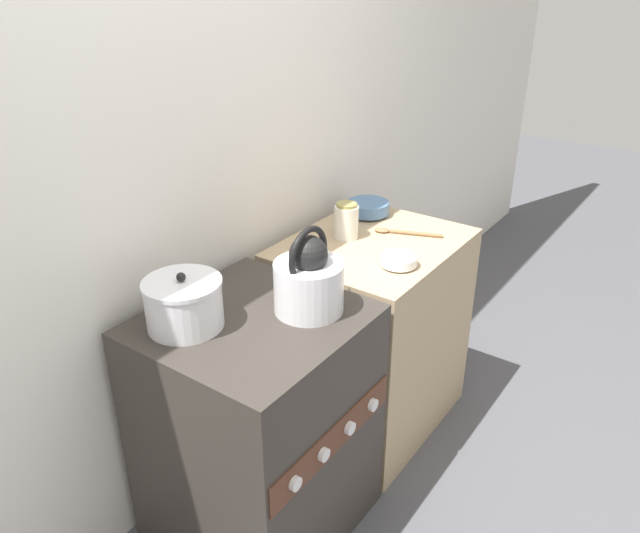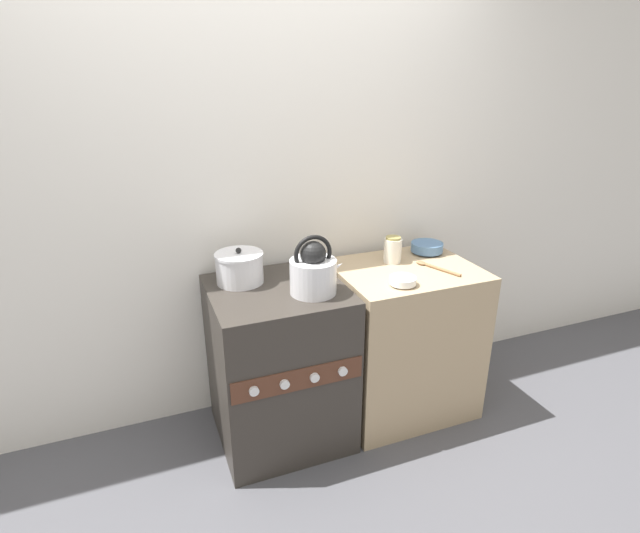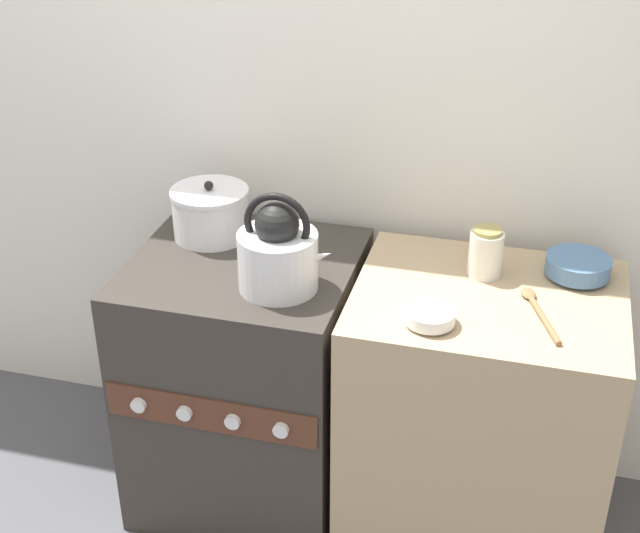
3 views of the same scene
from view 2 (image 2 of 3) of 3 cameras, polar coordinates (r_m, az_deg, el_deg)
name	(u,v)px [view 2 (image 2 of 3)]	position (r m, az deg, el deg)	size (l,w,h in m)	color
ground_plane	(300,470)	(2.64, -2.24, -22.23)	(12.00, 12.00, 0.00)	#4C4C51
wall_back	(253,190)	(2.64, -7.65, 8.68)	(7.00, 0.06, 2.50)	silver
stove	(279,364)	(2.61, -4.66, -11.01)	(0.65, 0.64, 0.85)	#332D28
counter	(402,339)	(2.86, 9.38, -8.16)	(0.74, 0.60, 0.85)	tan
kettle	(314,271)	(2.32, -0.74, -0.54)	(0.27, 0.22, 0.29)	silver
cooking_pot	(240,268)	(2.47, -9.18, -0.13)	(0.24, 0.24, 0.18)	silver
enamel_bowl	(427,247)	(2.91, 12.13, 2.17)	(0.18, 0.18, 0.06)	#4C729E
small_ceramic_bowl	(403,281)	(2.45, 9.44, -1.61)	(0.13, 0.13, 0.04)	white
storage_jar	(393,250)	(2.73, 8.31, 1.91)	(0.10, 0.10, 0.14)	silver
wooden_spoon	(434,267)	(2.70, 12.89, -0.05)	(0.13, 0.27, 0.02)	olive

